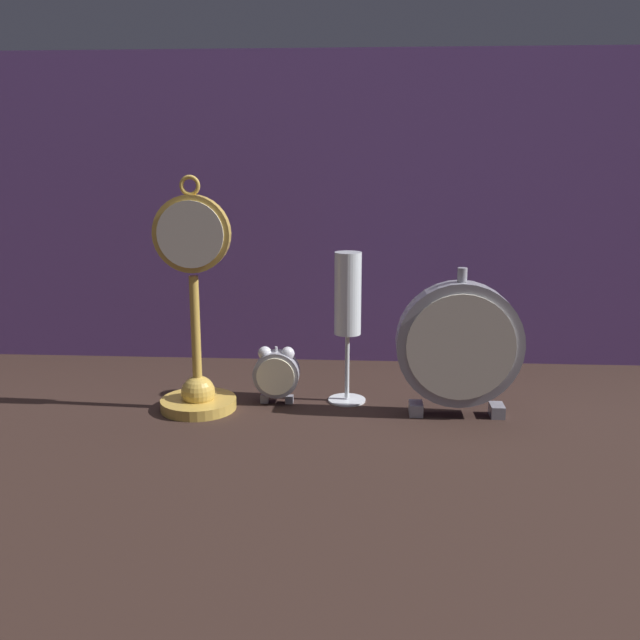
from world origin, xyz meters
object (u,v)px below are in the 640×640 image
at_px(champagne_flute, 348,305).
at_px(mantel_clock_silver, 459,345).
at_px(alarm_clock_twin_bell, 276,372).
at_px(pocket_watch_on_stand, 195,329).

bearing_deg(champagne_flute, mantel_clock_silver, -18.55).
height_order(alarm_clock_twin_bell, mantel_clock_silver, mantel_clock_silver).
xyz_separation_m(mantel_clock_silver, champagne_flute, (-0.16, 0.05, 0.04)).
distance_m(mantel_clock_silver, champagne_flute, 0.18).
bearing_deg(mantel_clock_silver, champagne_flute, 161.45).
relative_size(alarm_clock_twin_bell, champagne_flute, 0.39).
height_order(pocket_watch_on_stand, mantel_clock_silver, pocket_watch_on_stand).
distance_m(pocket_watch_on_stand, champagne_flute, 0.23).
height_order(mantel_clock_silver, champagne_flute, champagne_flute).
distance_m(alarm_clock_twin_bell, champagne_flute, 0.15).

